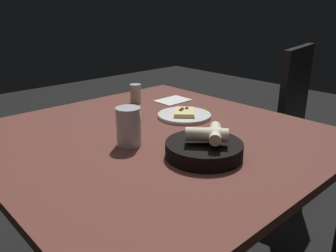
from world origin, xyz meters
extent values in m
cube|color=brown|center=(0.00, 0.00, 0.70)|extent=(1.16, 1.18, 0.03)
cylinder|color=black|center=(-0.52, -0.53, 0.34)|extent=(0.04, 0.04, 0.68)
cylinder|color=white|center=(-0.23, -0.07, 0.72)|extent=(0.23, 0.23, 0.01)
cube|color=tan|center=(-0.23, -0.07, 0.73)|extent=(0.15, 0.15, 0.01)
cube|color=#F1DD8F|center=(-0.23, -0.07, 0.74)|extent=(0.14, 0.14, 0.01)
sphere|color=brown|center=(-0.21, -0.08, 0.74)|extent=(0.02, 0.02, 0.02)
sphere|color=brown|center=(-0.23, -0.08, 0.74)|extent=(0.02, 0.02, 0.02)
sphere|color=brown|center=(-0.25, -0.08, 0.74)|extent=(0.02, 0.02, 0.02)
cylinder|color=black|center=(0.01, 0.26, 0.74)|extent=(0.24, 0.24, 0.05)
cylinder|color=beige|center=(0.00, 0.29, 0.80)|extent=(0.12, 0.11, 0.04)
cylinder|color=beige|center=(0.03, 0.28, 0.79)|extent=(0.12, 0.12, 0.04)
cylinder|color=beige|center=(0.02, 0.26, 0.79)|extent=(0.10, 0.10, 0.04)
cylinder|color=#9F1A14|center=(0.07, 0.24, 0.73)|extent=(0.06, 0.06, 0.03)
cylinder|color=silver|center=(0.13, 0.02, 0.78)|extent=(0.08, 0.08, 0.13)
cylinder|color=orange|center=(0.13, 0.02, 0.75)|extent=(0.07, 0.07, 0.08)
cylinder|color=#BFB299|center=(-0.22, -0.39, 0.75)|extent=(0.05, 0.05, 0.08)
cylinder|color=maroon|center=(-0.22, -0.39, 0.73)|extent=(0.04, 0.04, 0.04)
cylinder|color=#B7B7BC|center=(-0.22, -0.39, 0.79)|extent=(0.05, 0.05, 0.01)
cube|color=white|center=(-0.37, -0.29, 0.71)|extent=(0.16, 0.12, 0.00)
cube|color=black|center=(-0.99, -0.18, 0.44)|extent=(0.51, 0.51, 0.04)
cube|color=black|center=(-1.02, 0.01, 0.71)|extent=(0.42, 0.11, 0.49)
cylinder|color=black|center=(-1.14, -0.40, 0.21)|extent=(0.03, 0.03, 0.42)
cylinder|color=black|center=(-0.77, -0.33, 0.21)|extent=(0.03, 0.03, 0.42)
cylinder|color=black|center=(-1.21, -0.03, 0.21)|extent=(0.03, 0.03, 0.42)
cylinder|color=black|center=(-0.84, 0.04, 0.21)|extent=(0.03, 0.03, 0.42)
camera|label=1|loc=(0.78, 0.92, 1.17)|focal=37.07mm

